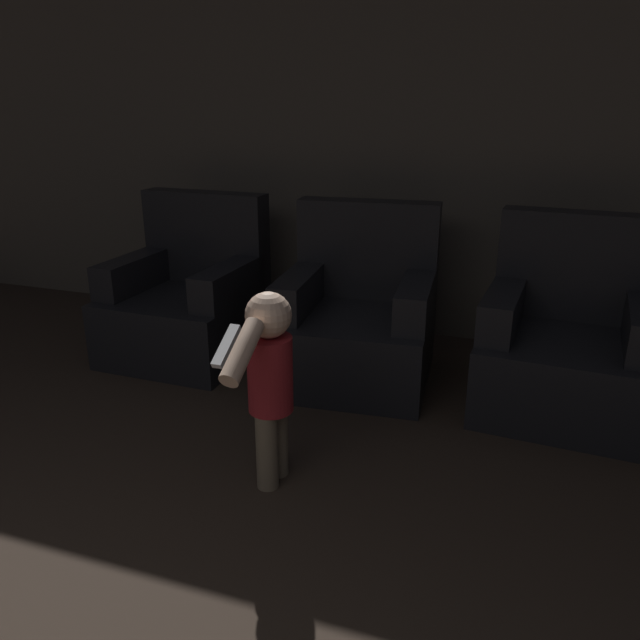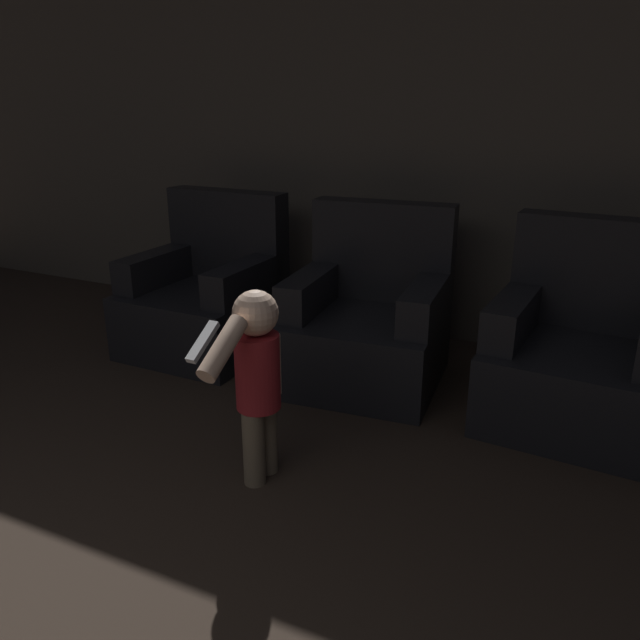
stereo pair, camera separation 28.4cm
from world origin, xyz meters
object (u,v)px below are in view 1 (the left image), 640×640
at_px(armchair_right, 567,345).
at_px(person_toddler, 269,375).
at_px(armchair_left, 188,301).
at_px(armchair_middle, 358,321).

xyz_separation_m(armchair_right, person_toddler, (-1.12, -1.12, 0.15)).
bearing_deg(armchair_left, person_toddler, -46.42).
relative_size(armchair_right, person_toddler, 1.17).
relative_size(armchair_middle, armchair_right, 1.00).
relative_size(armchair_left, armchair_right, 1.00).
distance_m(armchair_middle, person_toddler, 1.13).
bearing_deg(person_toddler, armchair_left, 43.69).
xyz_separation_m(armchair_left, armchair_middle, (1.06, -0.00, 0.00)).
bearing_deg(person_toddler, armchair_right, -43.89).
distance_m(armchair_left, armchair_middle, 1.06).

